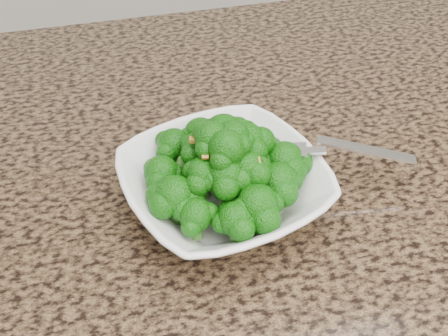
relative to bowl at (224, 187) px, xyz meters
name	(u,v)px	position (x,y,z in m)	size (l,w,h in m)	color
granite_counter	(339,253)	(0.10, -0.08, -0.04)	(1.64, 1.04, 0.03)	brown
bowl	(224,187)	(0.00, 0.00, 0.00)	(0.20, 0.20, 0.05)	white
broccoli_pile	(224,141)	(0.00, 0.00, 0.06)	(0.18, 0.18, 0.07)	#13620B
garlic_topping	(224,108)	(0.00, 0.00, 0.10)	(0.11, 0.11, 0.01)	#B27C2B
fork	(319,150)	(0.10, 0.00, 0.03)	(0.18, 0.03, 0.01)	silver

